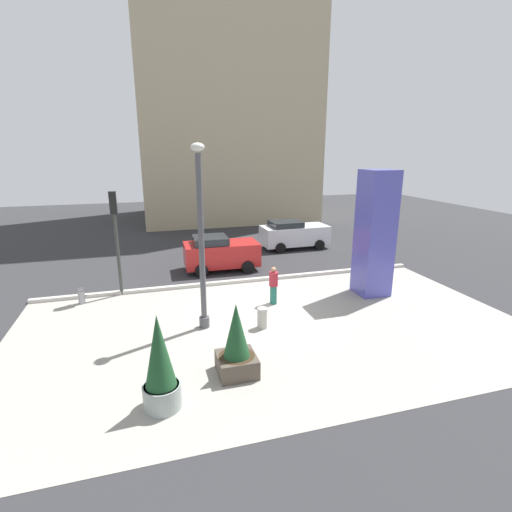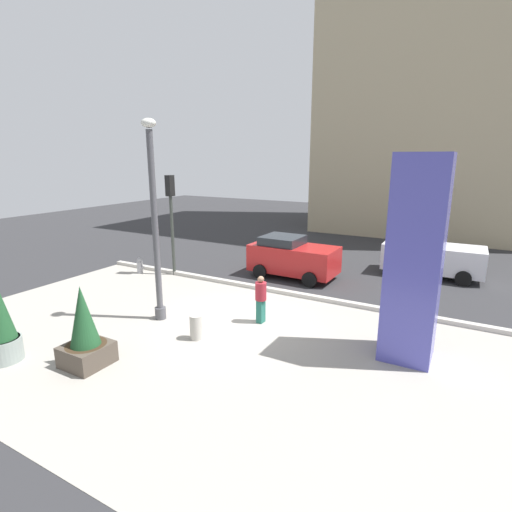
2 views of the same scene
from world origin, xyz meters
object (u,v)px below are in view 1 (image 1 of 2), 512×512
(art_pillar_blue, at_px, (375,234))
(traffic_light_far_side, at_px, (115,227))
(potted_plant_curbside, at_px, (160,367))
(car_curb_east, at_px, (220,253))
(potted_plant_near_right, at_px, (237,345))
(car_far_lane, at_px, (294,234))
(pedestrian_by_curb, at_px, (274,284))
(lamp_post, at_px, (201,243))
(concrete_bollard, at_px, (262,318))
(fire_hydrant, at_px, (81,295))

(art_pillar_blue, bearing_deg, traffic_light_far_side, 164.71)
(potted_plant_curbside, distance_m, car_curb_east, 11.17)
(potted_plant_near_right, distance_m, car_far_lane, 14.56)
(art_pillar_blue, relative_size, potted_plant_near_right, 2.50)
(car_curb_east, bearing_deg, car_far_lane, 30.84)
(traffic_light_far_side, bearing_deg, art_pillar_blue, -15.29)
(potted_plant_near_right, height_order, pedestrian_by_curb, potted_plant_near_right)
(potted_plant_curbside, xyz_separation_m, car_far_lane, (8.91, 13.79, -0.22))
(lamp_post, relative_size, car_far_lane, 1.50)
(lamp_post, relative_size, potted_plant_curbside, 2.56)
(car_far_lane, distance_m, car_curb_east, 6.25)
(car_curb_east, relative_size, pedestrian_by_curb, 2.44)
(traffic_light_far_side, distance_m, pedestrian_by_curb, 6.98)
(art_pillar_blue, xyz_separation_m, car_far_lane, (-0.30, 8.39, -1.76))
(potted_plant_near_right, xyz_separation_m, concrete_bollard, (1.54, 2.55, -0.51))
(art_pillar_blue, relative_size, fire_hydrant, 7.12)
(lamp_post, bearing_deg, car_curb_east, 73.92)
(potted_plant_curbside, bearing_deg, lamp_post, 67.80)
(concrete_bollard, bearing_deg, traffic_light_far_side, 135.83)
(concrete_bollard, xyz_separation_m, traffic_light_far_side, (-4.93, 4.79, 2.64))
(lamp_post, distance_m, concrete_bollard, 3.41)
(art_pillar_blue, height_order, pedestrian_by_curb, art_pillar_blue)
(concrete_bollard, height_order, car_curb_east, car_curb_east)
(art_pillar_blue, xyz_separation_m, concrete_bollard, (-5.56, -1.92, -2.29))
(lamp_post, bearing_deg, potted_plant_near_right, -82.46)
(car_far_lane, height_order, car_curb_east, car_curb_east)
(potted_plant_near_right, height_order, fire_hydrant, potted_plant_near_right)
(lamp_post, height_order, car_far_lane, lamp_post)
(fire_hydrant, bearing_deg, concrete_bollard, -32.96)
(concrete_bollard, xyz_separation_m, car_curb_east, (-0.10, 7.11, 0.54))
(art_pillar_blue, distance_m, potted_plant_near_right, 8.59)
(car_curb_east, bearing_deg, potted_plant_curbside, -108.51)
(fire_hydrant, relative_size, car_far_lane, 0.18)
(potted_plant_curbside, xyz_separation_m, fire_hydrant, (-2.83, 7.67, -0.76))
(potted_plant_near_right, distance_m, traffic_light_far_side, 8.37)
(art_pillar_blue, xyz_separation_m, car_curb_east, (-5.66, 5.19, -1.75))
(art_pillar_blue, relative_size, concrete_bollard, 7.12)
(traffic_light_far_side, bearing_deg, pedestrian_by_curb, -24.99)
(lamp_post, xyz_separation_m, art_pillar_blue, (7.53, 1.29, -0.42))
(fire_hydrant, height_order, car_curb_east, car_curb_east)
(fire_hydrant, bearing_deg, pedestrian_by_curb, -16.28)
(concrete_bollard, relative_size, pedestrian_by_curb, 0.48)
(car_curb_east, bearing_deg, traffic_light_far_side, -154.41)
(art_pillar_blue, distance_m, pedestrian_by_curb, 4.83)
(lamp_post, distance_m, pedestrian_by_curb, 4.01)
(traffic_light_far_side, xyz_separation_m, pedestrian_by_curb, (6.02, -2.81, -2.14))
(fire_hydrant, relative_size, pedestrian_by_curb, 0.48)
(potted_plant_near_right, xyz_separation_m, pedestrian_by_curb, (2.63, 4.54, -0.02))
(art_pillar_blue, height_order, car_far_lane, art_pillar_blue)
(car_curb_east, bearing_deg, lamp_post, -106.08)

